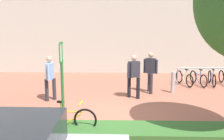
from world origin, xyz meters
TOP-DOWN VIEW (x-y plane):
  - ground_plane at (0.00, 0.00)m, footprint 60.00×60.00m
  - planter_strip at (0.37, -1.59)m, footprint 7.00×1.10m
  - parking_sign_post at (-1.43, -1.59)m, footprint 0.08×0.36m
  - bike_at_sign at (-1.34, -1.43)m, footprint 1.68×0.42m
  - bike_rack_cluster at (4.14, 4.01)m, footprint 2.66×1.63m
  - bollard_steel at (2.37, 2.58)m, footprint 0.16×0.16m
  - person_casual_tan at (-2.52, 1.40)m, footprint 0.38×0.61m
  - person_suited_dark at (1.42, 2.61)m, footprint 0.57×0.53m
  - person_suited_navy at (0.68, 1.80)m, footprint 0.52×0.42m

SIDE VIEW (x-z plane):
  - ground_plane at x=0.00m, z-range 0.00..0.00m
  - planter_strip at x=0.37m, z-range 0.00..0.16m
  - bike_rack_cluster at x=4.14m, z-range -0.07..0.76m
  - bike_at_sign at x=-1.34m, z-range -0.08..0.78m
  - bollard_steel at x=2.37m, z-range 0.00..0.90m
  - person_casual_tan at x=-2.52m, z-range 0.12..1.84m
  - person_suited_dark at x=1.42m, z-range 0.12..1.84m
  - person_suited_navy at x=0.68m, z-range 0.12..1.84m
  - parking_sign_post at x=-1.43m, z-range 0.38..2.91m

